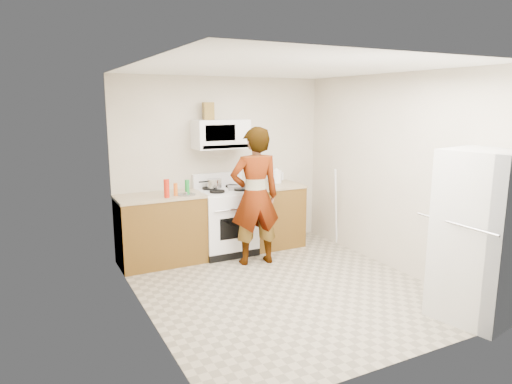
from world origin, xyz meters
TOP-DOWN VIEW (x-y plane):
  - floor at (0.00, 0.00)m, footprint 3.60×3.60m
  - back_wall at (0.00, 1.79)m, footprint 3.20×0.02m
  - right_wall at (1.59, 0.00)m, footprint 0.02×3.60m
  - cabinet_left at (-1.04, 1.49)m, footprint 1.12×0.62m
  - counter_left at (-1.04, 1.49)m, footprint 1.14×0.64m
  - cabinet_right at (0.68, 1.49)m, footprint 0.80×0.62m
  - counter_right at (0.68, 1.49)m, footprint 0.82×0.64m
  - gas_range at (-0.10, 1.48)m, footprint 0.76×0.65m
  - microwave at (-0.10, 1.61)m, footprint 0.76×0.38m
  - person at (0.09, 0.91)m, footprint 0.73×0.54m
  - fridge at (1.32, -1.52)m, footprint 0.83×0.83m
  - kettle at (0.80, 1.60)m, footprint 0.19×0.19m
  - jug at (-0.26, 1.66)m, footprint 0.16×0.16m
  - saucepan at (-0.22, 1.58)m, footprint 0.27×0.27m
  - tray at (0.04, 1.39)m, footprint 0.29×0.23m
  - bottle_spray at (-1.00, 1.29)m, footprint 0.09×0.09m
  - bottle_hot_sauce at (-0.86, 1.36)m, footprint 0.06×0.06m
  - bottle_green_cap at (-0.69, 1.37)m, footprint 0.07×0.07m
  - pot_lid at (-0.72, 1.34)m, footprint 0.27×0.27m
  - broom at (1.52, 1.04)m, footprint 0.21×0.18m

SIDE VIEW (x-z plane):
  - floor at x=0.00m, z-range 0.00..0.00m
  - cabinet_left at x=-1.04m, z-range 0.00..0.90m
  - cabinet_right at x=0.68m, z-range 0.00..0.90m
  - gas_range at x=-0.10m, z-range -0.08..1.05m
  - broom at x=1.52m, z-range 0.01..1.19m
  - fridge at x=1.32m, z-range 0.00..1.70m
  - person at x=0.09m, z-range 0.00..1.83m
  - counter_left at x=-1.04m, z-range 0.90..0.93m
  - counter_right at x=0.68m, z-range 0.90..0.93m
  - pot_lid at x=-0.72m, z-range 0.94..0.95m
  - tray at x=0.04m, z-range 0.93..0.98m
  - saucepan at x=-0.22m, z-range 0.95..1.07m
  - bottle_hot_sauce at x=-0.86m, z-range 0.94..1.10m
  - kettle at x=0.80m, z-range 0.94..1.12m
  - bottle_green_cap at x=-0.69m, z-range 0.94..1.13m
  - bottle_spray at x=-1.00m, z-range 0.94..1.17m
  - back_wall at x=0.00m, z-range 0.00..2.50m
  - right_wall at x=1.59m, z-range 0.00..2.50m
  - microwave at x=-0.10m, z-range 1.50..1.90m
  - jug at x=-0.26m, z-range 1.90..2.14m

